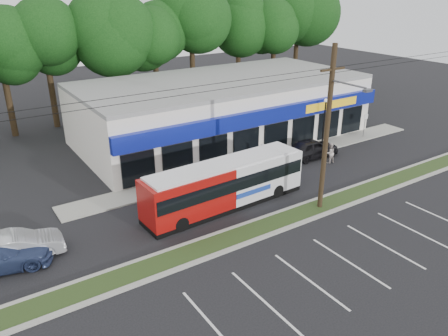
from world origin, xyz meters
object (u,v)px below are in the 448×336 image
Objects in this scene: car_silver at (16,247)px; pedestrian_a at (262,155)px; sign_post at (365,121)px; metrobus at (225,183)px; utility_pole at (326,126)px; car_dark at (311,148)px; lamp_post at (324,117)px; pedestrian_b at (330,153)px.

pedestrian_a reaches higher than car_silver.
metrobus reaches higher than sign_post.
utility_pole is 9.93m from car_dark.
lamp_post is 2.60× the size of pedestrian_b.
metrobus reaches higher than pedestrian_b.
utility_pole is 8.94m from pedestrian_a.
pedestrian_a is (-6.77, -0.30, -1.79)m from lamp_post.
lamp_post reaches higher than sign_post.
lamp_post is 0.93× the size of car_silver.
car_dark is at bearing -153.53° from lamp_post.
car_dark is 1.65m from pedestrian_b.
pedestrian_a reaches higher than pedestrian_b.
utility_pole is 9.21m from pedestrian_b.
car_silver is (-29.76, -3.16, -0.81)m from sign_post.
pedestrian_b is at bearing -159.81° from sign_post.
metrobus is 6.73× the size of pedestrian_b.
metrobus is at bearing 15.62° from pedestrian_b.
metrobus is 10.87m from pedestrian_b.
pedestrian_b is at bearing 39.44° from utility_pole.
lamp_post reaches higher than pedestrian_b.
utility_pole reaches higher than pedestrian_a.
sign_post is 29.94m from car_silver.
metrobus is 7.21m from pedestrian_a.
utility_pole is at bearing -149.85° from sign_post.
utility_pole is at bearing -40.58° from metrobus.
metrobus is at bearing -161.35° from lamp_post.
car_dark is at bearing 14.13° from metrobus.
car_dark is (-7.44, -0.99, -0.76)m from sign_post.
sign_post is 0.49× the size of car_silver.
car_silver is at bearing 9.15° from pedestrian_b.
utility_pole reaches higher than pedestrian_b.
utility_pole is 22.47× the size of sign_post.
lamp_post is at bearing -117.87° from pedestrian_b.
utility_pole reaches higher than lamp_post.
utility_pole is 30.55× the size of pedestrian_b.
pedestrian_b is at bearing -125.54° from lamp_post.
car_silver is 22.77m from pedestrian_b.
sign_post reaches higher than pedestrian_a.
sign_post is at bearing -79.07° from car_silver.
car_silver is (-12.02, 0.91, -0.81)m from metrobus.
pedestrian_b is at bearing -162.42° from car_dark.
lamp_post is 0.39× the size of metrobus.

